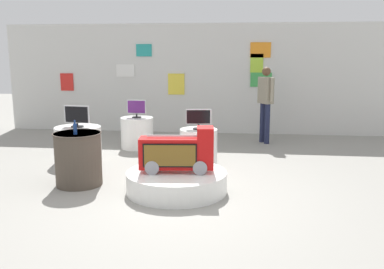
# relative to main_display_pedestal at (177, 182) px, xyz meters

# --- Properties ---
(ground_plane) EXTENTS (30.00, 30.00, 0.00)m
(ground_plane) POSITION_rel_main_display_pedestal_xyz_m (-0.02, -0.37, -0.16)
(ground_plane) COLOR gray
(back_wall_display) EXTENTS (10.65, 0.13, 2.83)m
(back_wall_display) POSITION_rel_main_display_pedestal_xyz_m (-0.02, 4.94, 1.26)
(back_wall_display) COLOR silver
(back_wall_display) RESTS_ON ground
(main_display_pedestal) EXTENTS (1.53, 1.53, 0.31)m
(main_display_pedestal) POSITION_rel_main_display_pedestal_xyz_m (0.00, 0.00, 0.00)
(main_display_pedestal) COLOR white
(main_display_pedestal) RESTS_ON ground
(novelty_firetruck_tv) EXTENTS (1.13, 0.48, 0.68)m
(novelty_firetruck_tv) POSITION_rel_main_display_pedestal_xyz_m (0.02, -0.00, 0.44)
(novelty_firetruck_tv) COLOR gray
(novelty_firetruck_tv) RESTS_ON main_display_pedestal
(display_pedestal_left_rear) EXTENTS (0.70, 0.70, 0.68)m
(display_pedestal_left_rear) POSITION_rel_main_display_pedestal_xyz_m (0.17, 1.60, 0.19)
(display_pedestal_left_rear) COLOR white
(display_pedestal_left_rear) RESTS_ON ground
(tv_on_left_rear) EXTENTS (0.47, 0.22, 0.37)m
(tv_on_left_rear) POSITION_rel_main_display_pedestal_xyz_m (0.17, 1.59, 0.73)
(tv_on_left_rear) COLOR black
(tv_on_left_rear) RESTS_ON display_pedestal_left_rear
(display_pedestal_center_rear) EXTENTS (0.72, 0.72, 0.68)m
(display_pedestal_center_rear) POSITION_rel_main_display_pedestal_xyz_m (-1.33, 2.88, 0.19)
(display_pedestal_center_rear) COLOR white
(display_pedestal_center_rear) RESTS_ON ground
(tv_on_center_rear) EXTENTS (0.43, 0.21, 0.39)m
(tv_on_center_rear) POSITION_rel_main_display_pedestal_xyz_m (-1.33, 2.88, 0.73)
(tv_on_center_rear) COLOR black
(tv_on_center_rear) RESTS_ON display_pedestal_center_rear
(display_pedestal_right_rear) EXTENTS (0.88, 0.88, 0.68)m
(display_pedestal_right_rear) POSITION_rel_main_display_pedestal_xyz_m (-2.16, 1.57, 0.19)
(display_pedestal_right_rear) COLOR white
(display_pedestal_right_rear) RESTS_ON ground
(tv_on_right_rear) EXTENTS (0.51, 0.24, 0.41)m
(tv_on_right_rear) POSITION_rel_main_display_pedestal_xyz_m (-2.16, 1.57, 0.74)
(tv_on_right_rear) COLOR black
(tv_on_right_rear) RESTS_ON display_pedestal_right_rear
(side_table_round) EXTENTS (0.75, 0.75, 0.85)m
(side_table_round) POSITION_rel_main_display_pedestal_xyz_m (-1.60, 0.16, 0.27)
(side_table_round) COLOR #4C4238
(side_table_round) RESTS_ON ground
(bottle_on_side_table) EXTENTS (0.06, 0.06, 0.22)m
(bottle_on_side_table) POSITION_rel_main_display_pedestal_xyz_m (-1.58, 0.03, 0.78)
(bottle_on_side_table) COLOR navy
(bottle_on_side_table) RESTS_ON side_table_round
(shopper_browsing_near_truck) EXTENTS (0.37, 0.49, 1.77)m
(shopper_browsing_near_truck) POSITION_rel_main_display_pedestal_xyz_m (1.51, 3.76, 0.88)
(shopper_browsing_near_truck) COLOR #1E233F
(shopper_browsing_near_truck) RESTS_ON ground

